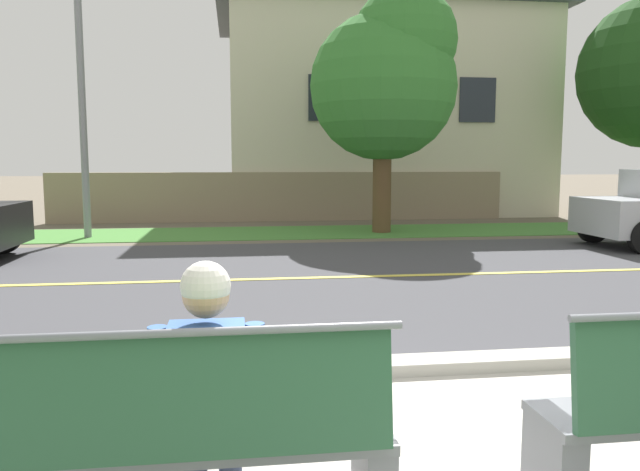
{
  "coord_description": "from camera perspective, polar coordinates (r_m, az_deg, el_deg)",
  "views": [
    {
      "loc": [
        -1.09,
        -2.34,
        1.68
      ],
      "look_at": [
        -0.3,
        3.39,
        1.0
      ],
      "focal_mm": 34.86,
      "sensor_mm": 36.0,
      "label": 1
    }
  ],
  "objects": [
    {
      "name": "road_centre_line",
      "position": [
        9.07,
        -0.8,
        -3.91
      ],
      "size": [
        48.0,
        0.14,
        0.01
      ],
      "primitive_type": "cube",
      "color": "#E0CC4C",
      "rests_on": "ground_plane"
    },
    {
      "name": "street_asphalt",
      "position": [
        9.07,
        -0.8,
        -3.94
      ],
      "size": [
        52.0,
        8.0,
        0.01
      ],
      "primitive_type": "cube",
      "color": "#424247",
      "rests_on": "ground_plane"
    },
    {
      "name": "curb_edge",
      "position": [
        5.09,
        5.05,
        -11.97
      ],
      "size": [
        44.0,
        0.3,
        0.11
      ],
      "primitive_type": "cube",
      "color": "#ADA89E",
      "rests_on": "ground_plane"
    },
    {
      "name": "house_across_street",
      "position": [
        21.71,
        5.38,
        11.6
      ],
      "size": [
        10.75,
        6.91,
        6.98
      ],
      "color": "beige",
      "rests_on": "ground_plane"
    },
    {
      "name": "seated_person_blue",
      "position": [
        3.02,
        -10.19,
        -12.91
      ],
      "size": [
        0.52,
        0.68,
        1.25
      ],
      "color": "#333D56",
      "rests_on": "ground_plane"
    },
    {
      "name": "streetlamp",
      "position": [
        15.14,
        -21.01,
        15.67
      ],
      "size": [
        0.24,
        2.1,
        7.28
      ],
      "color": "gray",
      "rests_on": "ground_plane"
    },
    {
      "name": "shade_tree_left",
      "position": [
        15.02,
        6.3,
        14.39
      ],
      "size": [
        3.45,
        3.45,
        5.69
      ],
      "color": "brown",
      "rests_on": "ground_plane"
    },
    {
      "name": "far_verge_grass",
      "position": [
        14.91,
        -3.59,
        0.27
      ],
      "size": [
        48.0,
        2.8,
        0.02
      ],
      "primitive_type": "cube",
      "color": "#478438",
      "rests_on": "ground_plane"
    },
    {
      "name": "bench_left",
      "position": [
        2.95,
        -14.08,
        -17.9
      ],
      "size": [
        2.05,
        0.48,
        1.01
      ],
      "color": "slate",
      "rests_on": "ground_plane"
    },
    {
      "name": "garden_wall",
      "position": [
        17.95,
        -3.46,
        3.59
      ],
      "size": [
        13.0,
        0.36,
        1.4
      ],
      "primitive_type": "cube",
      "color": "gray",
      "rests_on": "ground_plane"
    },
    {
      "name": "ground_plane",
      "position": [
        10.54,
        -1.8,
        -2.46
      ],
      "size": [
        140.0,
        140.0,
        0.0
      ],
      "primitive_type": "plane",
      "color": "#665B4C"
    }
  ]
}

